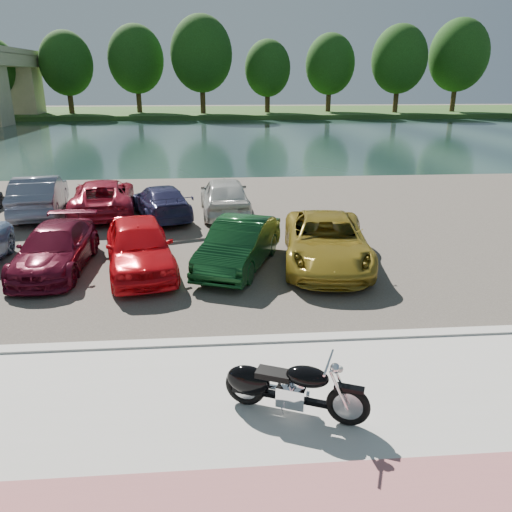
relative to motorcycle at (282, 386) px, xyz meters
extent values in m
plane|color=#595447|center=(0.48, 0.31, -0.56)|extent=(200.00, 200.00, 0.00)
cube|color=#B9B7AE|center=(0.48, -0.69, -0.51)|extent=(60.00, 6.00, 0.10)
cube|color=#B9B7AE|center=(0.48, 2.31, -0.49)|extent=(60.00, 0.30, 0.14)
cube|color=#453E37|center=(0.48, 11.31, -0.54)|extent=(60.00, 18.00, 0.04)
cube|color=#182C2B|center=(0.48, 40.31, -0.56)|extent=(120.00, 40.00, 0.00)
cube|color=#254619|center=(0.48, 72.31, -0.26)|extent=(120.00, 24.00, 0.60)
cube|color=tan|center=(-27.52, 66.31, 3.04)|extent=(6.00, 4.00, 7.20)
cylinder|color=#382714|center=(-20.52, 66.31, 2.51)|extent=(0.70, 0.70, 4.95)
ellipsoid|color=#17340E|center=(-20.52, 66.31, 6.47)|extent=(6.93, 6.93, 8.32)
cylinder|color=#382714|center=(-11.52, 67.71, 2.74)|extent=(0.70, 0.70, 5.40)
ellipsoid|color=#17340E|center=(-11.52, 67.71, 7.06)|extent=(7.56, 7.56, 9.07)
cylinder|color=#382714|center=(-2.52, 64.91, 2.96)|extent=(0.70, 0.70, 5.85)
ellipsoid|color=#17340E|center=(-2.52, 64.91, 7.64)|extent=(8.19, 8.19, 9.83)
cylinder|color=#382714|center=(6.48, 66.31, 2.29)|extent=(0.70, 0.70, 4.50)
ellipsoid|color=#17340E|center=(6.48, 66.31, 5.89)|extent=(6.30, 6.30, 7.56)
cylinder|color=#382714|center=(15.48, 67.71, 2.51)|extent=(0.70, 0.70, 4.95)
ellipsoid|color=#17340E|center=(15.48, 67.71, 6.47)|extent=(6.93, 6.93, 8.32)
cylinder|color=#382714|center=(24.48, 64.91, 2.74)|extent=(0.70, 0.70, 5.40)
ellipsoid|color=#17340E|center=(24.48, 64.91, 7.06)|extent=(7.56, 7.56, 9.07)
cylinder|color=#382714|center=(33.48, 66.31, 2.96)|extent=(0.70, 0.70, 5.85)
ellipsoid|color=#17340E|center=(33.48, 66.31, 7.64)|extent=(8.19, 8.19, 9.83)
torus|color=black|center=(0.96, -0.41, -0.12)|extent=(0.67, 0.37, 0.68)
torus|color=black|center=(-0.56, 0.23, -0.12)|extent=(0.67, 0.37, 0.68)
cylinder|color=#B2B2B7|center=(0.96, -0.41, -0.12)|extent=(0.45, 0.23, 0.46)
cylinder|color=#B2B2B7|center=(-0.56, 0.23, -0.12)|extent=(0.45, 0.23, 0.46)
cylinder|color=silver|center=(0.79, -0.45, 0.18)|extent=(0.32, 0.17, 0.63)
cylinder|color=silver|center=(0.87, -0.26, 0.18)|extent=(0.32, 0.17, 0.63)
cylinder|color=silver|center=(0.66, -0.28, 0.57)|extent=(0.32, 0.71, 0.04)
sphere|color=silver|center=(0.75, -0.32, 0.49)|extent=(0.21, 0.21, 0.16)
sphere|color=silver|center=(0.81, -0.35, 0.49)|extent=(0.14, 0.14, 0.11)
cube|color=black|center=(0.96, -0.41, 0.19)|extent=(0.47, 0.30, 0.06)
cube|color=black|center=(0.20, -0.09, -0.18)|extent=(1.15, 0.56, 0.08)
cube|color=silver|center=(0.15, -0.07, -0.11)|extent=(0.54, 0.47, 0.34)
cylinder|color=silver|center=(0.25, -0.11, 0.09)|extent=(0.29, 0.26, 0.27)
cylinder|color=silver|center=(0.06, -0.03, 0.09)|extent=(0.29, 0.26, 0.27)
ellipsoid|color=black|center=(0.37, -0.16, 0.26)|extent=(0.77, 0.59, 0.32)
cube|color=black|center=(-0.12, 0.05, 0.20)|extent=(0.62, 0.47, 0.10)
ellipsoid|color=black|center=(-0.52, 0.21, 0.00)|extent=(0.80, 0.59, 0.50)
cube|color=black|center=(-0.56, 0.23, -0.07)|extent=(0.44, 0.32, 0.30)
cylinder|color=silver|center=(-0.06, 0.19, -0.24)|extent=(1.05, 0.51, 0.09)
cylinder|color=silver|center=(-0.06, 0.19, -0.16)|extent=(1.05, 0.51, 0.09)
cylinder|color=#B2B2B7|center=(-0.01, -0.20, -0.33)|extent=(0.08, 0.14, 0.22)
imported|color=#580C1F|center=(-5.46, 6.90, 0.10)|extent=(1.73, 4.26, 1.24)
imported|color=red|center=(-3.11, 6.59, 0.22)|extent=(2.63, 4.60, 1.48)
imported|color=#0F3A18|center=(-0.35, 6.69, 0.15)|extent=(2.77, 4.34, 1.35)
imported|color=olive|center=(2.15, 6.72, 0.18)|extent=(2.96, 5.30, 1.40)
imported|color=slate|center=(-7.86, 13.12, 0.25)|extent=(2.37, 4.89, 1.54)
imported|color=#A41B30|center=(-5.40, 12.99, 0.17)|extent=(3.03, 5.29, 1.39)
imported|color=#292950|center=(-3.08, 12.33, 0.10)|extent=(2.93, 4.61, 1.25)
imported|color=silver|center=(-0.63, 12.50, 0.24)|extent=(2.05, 4.56, 1.52)
camera|label=1|loc=(-0.94, -6.63, 4.56)|focal=35.00mm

